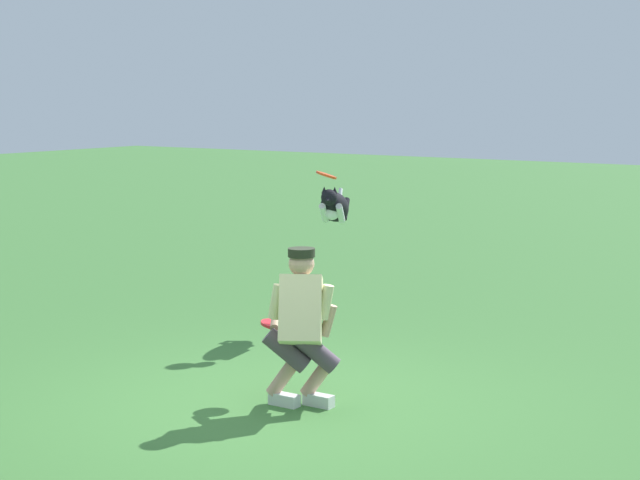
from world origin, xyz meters
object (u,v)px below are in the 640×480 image
object	(u,v)px
frisbee_held	(275,324)
frisbee_flying	(326,175)
person	(301,322)
dog	(334,207)

from	to	relation	value
frisbee_held	frisbee_flying	bearing A→B (deg)	-67.27
person	frisbee_flying	xyz separation A→B (m)	(1.26, -2.28, 0.99)
person	dog	bearing A→B (deg)	-3.12
dog	frisbee_held	distance (m)	2.70
dog	frisbee_flying	xyz separation A→B (m)	(-0.08, 0.28, 0.36)
dog	frisbee_held	size ratio (longest dim) A/B	4.16
frisbee_flying	frisbee_held	bearing A→B (deg)	112.73
frisbee_flying	frisbee_held	xyz separation A→B (m)	(-0.90, 2.14, -1.08)
dog	frisbee_flying	bearing A→B (deg)	-8.88
person	frisbee_held	bearing A→B (deg)	38.35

